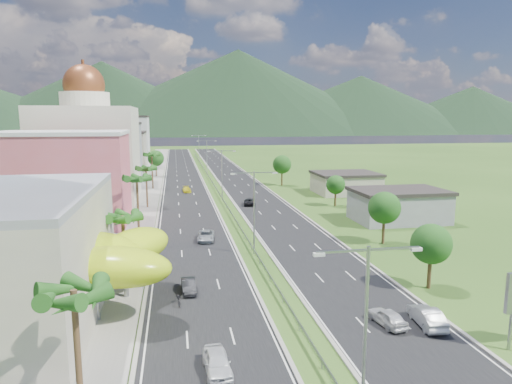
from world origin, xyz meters
TOP-DOWN VIEW (x-y plane):
  - ground at (0.00, 0.00)m, footprint 500.00×500.00m
  - road_left at (-7.50, 90.00)m, footprint 11.00×260.00m
  - road_right at (7.50, 90.00)m, footprint 11.00×260.00m
  - sidewalk_left at (-17.00, 90.00)m, footprint 7.00×260.00m
  - median_guardrail at (0.00, 71.99)m, footprint 0.10×216.06m
  - streetlight_median_a at (0.00, -25.00)m, footprint 6.04×0.25m
  - streetlight_median_b at (0.00, 10.00)m, footprint 6.04×0.25m
  - streetlight_median_c at (0.00, 50.00)m, footprint 6.04×0.25m
  - streetlight_median_d at (0.00, 95.00)m, footprint 6.04×0.25m
  - streetlight_median_e at (0.00, 140.00)m, footprint 6.04×0.25m
  - lime_canopy at (-20.00, -4.00)m, footprint 18.00×15.00m
  - pink_shophouse at (-28.00, 32.00)m, footprint 20.00×15.00m
  - domed_building at (-28.00, 55.00)m, footprint 20.00×20.00m
  - midrise_grey at (-27.00, 80.00)m, footprint 16.00×15.00m
  - midrise_beige at (-27.00, 102.00)m, footprint 16.00×15.00m
  - midrise_white at (-27.00, 125.00)m, footprint 16.00×15.00m
  - shed_near at (28.00, 25.00)m, footprint 15.00×10.00m
  - shed_far at (30.00, 55.00)m, footprint 14.00×12.00m
  - palm_tree_a at (-15.50, -22.00)m, footprint 3.60×3.60m
  - palm_tree_b at (-15.50, 2.00)m, footprint 3.60×3.60m
  - palm_tree_c at (-15.50, 22.00)m, footprint 3.60×3.60m
  - palm_tree_d at (-15.50, 45.00)m, footprint 3.60×3.60m
  - palm_tree_e at (-15.50, 70.00)m, footprint 3.60×3.60m
  - leafy_tree_lfar at (-15.50, 95.00)m, footprint 4.90×4.90m
  - leafy_tree_ra at (16.00, -5.00)m, footprint 4.20×4.20m
  - leafy_tree_rb at (19.00, 12.00)m, footprint 4.55×4.55m
  - leafy_tree_rc at (22.00, 40.00)m, footprint 3.85×3.85m
  - leafy_tree_rd at (18.00, 70.00)m, footprint 4.90×4.90m
  - mountain_ridge at (60.00, 450.00)m, footprint 860.00×140.00m
  - car_white_near_left at (-7.39, -17.22)m, footprint 2.01×4.48m
  - car_dark_left at (-8.87, -1.68)m, footprint 1.50×3.99m
  - car_silver_mid_left at (-5.74, 17.99)m, footprint 2.82×5.24m
  - car_yellow_far_left at (-7.23, 63.01)m, footprint 2.14×4.52m
  - car_white_near_right at (7.73, -12.36)m, footprint 2.37×4.41m
  - car_silver_right at (11.03, -13.06)m, footprint 2.29×5.10m
  - car_dark_far_right at (5.01, 44.05)m, footprint 3.00×5.18m
  - motorcycle at (-9.91, -4.81)m, footprint 0.75×2.15m

SIDE VIEW (x-z plane):
  - ground at x=0.00m, z-range 0.00..0.00m
  - mountain_ridge at x=60.00m, z-range -45.00..45.00m
  - road_left at x=-7.50m, z-range 0.00..0.04m
  - road_right at x=7.50m, z-range 0.00..0.04m
  - sidewalk_left at x=-17.00m, z-range 0.00..0.12m
  - median_guardrail at x=0.00m, z-range 0.24..1.00m
  - car_yellow_far_left at x=-7.23m, z-range 0.04..1.31m
  - car_dark_left at x=-8.87m, z-range 0.04..1.34m
  - motorcycle at x=-9.91m, z-range 0.04..1.40m
  - car_dark_far_right at x=5.01m, z-range 0.04..1.40m
  - car_silver_mid_left at x=-5.74m, z-range 0.04..1.44m
  - car_white_near_right at x=7.73m, z-range 0.04..1.46m
  - car_white_near_left at x=-7.39m, z-range 0.04..1.54m
  - car_silver_right at x=11.03m, z-range 0.04..1.66m
  - shed_far at x=30.00m, z-range 0.00..4.40m
  - shed_near at x=28.00m, z-range 0.00..5.00m
  - leafy_tree_rc at x=22.00m, z-range 1.21..7.54m
  - leafy_tree_ra at x=16.00m, z-range 1.33..8.23m
  - lime_canopy at x=-20.00m, z-range 1.29..8.69m
  - leafy_tree_rb at x=19.00m, z-range 1.44..8.92m
  - leafy_tree_lfar at x=-15.50m, z-range 1.55..9.60m
  - leafy_tree_rd at x=18.00m, z-range 1.55..9.60m
  - midrise_beige at x=-27.00m, z-range 0.00..13.00m
  - streetlight_median_a at x=0.00m, z-range 1.25..12.25m
  - streetlight_median_b at x=0.00m, z-range 1.25..12.25m
  - streetlight_median_c at x=0.00m, z-range 1.25..12.25m
  - streetlight_median_d at x=0.00m, z-range 1.25..12.25m
  - streetlight_median_e at x=0.00m, z-range 1.25..12.25m
  - palm_tree_b at x=-15.50m, z-range 3.01..11.11m
  - pink_shophouse at x=-28.00m, z-range 0.00..15.00m
  - palm_tree_d at x=-15.50m, z-range 3.24..11.84m
  - midrise_grey at x=-27.00m, z-range 0.00..16.00m
  - palm_tree_a at x=-15.50m, z-range 3.47..12.57m
  - palm_tree_e at x=-15.50m, z-range 3.61..13.01m
  - palm_tree_c at x=-15.50m, z-range 3.70..13.30m
  - midrise_white at x=-27.00m, z-range 0.00..18.00m
  - domed_building at x=-28.00m, z-range -3.00..25.70m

